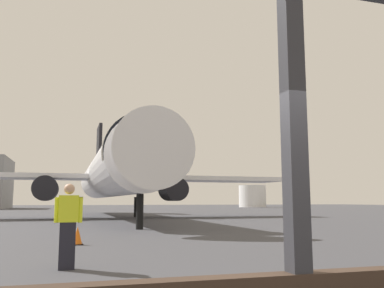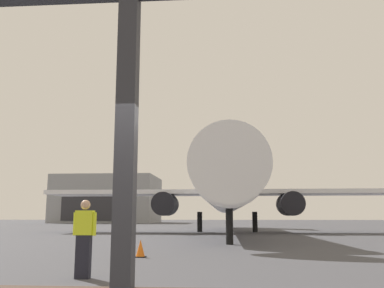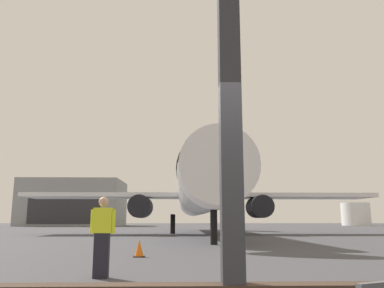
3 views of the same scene
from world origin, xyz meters
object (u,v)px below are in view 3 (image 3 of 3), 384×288
traffic_cone (139,249)px  fuel_storage_tank (356,214)px  ground_crew_worker (102,235)px  airplane (200,192)px  distant_hangar (75,203)px

traffic_cone → fuel_storage_tank: fuel_storage_tank is taller
ground_crew_worker → fuel_storage_tank: bearing=62.7°
airplane → ground_crew_worker: airplane is taller
traffic_cone → fuel_storage_tank: bearing=61.4°
distant_hangar → ground_crew_worker: bearing=-74.8°
airplane → traffic_cone: (-3.10, -21.03, -3.36)m
airplane → traffic_cone: size_ratio=62.73×
ground_crew_worker → distant_hangar: (-20.92, 76.99, 3.84)m
ground_crew_worker → fuel_storage_tank: size_ratio=0.28×
airplane → traffic_cone: bearing=-98.4°
distant_hangar → airplane: bearing=-64.5°
ground_crew_worker → traffic_cone: 4.97m
traffic_cone → fuel_storage_tank: (40.39, 73.95, 2.21)m
fuel_storage_tank → distant_hangar: bearing=-178.3°
airplane → traffic_cone: airplane is taller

